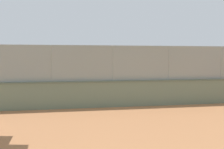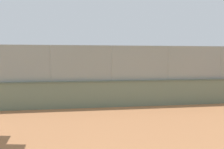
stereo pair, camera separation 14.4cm
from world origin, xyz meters
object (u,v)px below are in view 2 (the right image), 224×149
at_px(player_baseline_waiting, 125,79).
at_px(sports_ball, 117,92).
at_px(player_crossing_court, 104,72).
at_px(player_at_service_line, 61,75).
at_px(courtside_bench, 12,96).

xyz_separation_m(player_baseline_waiting, sports_ball, (1.04, 2.09, -0.74)).
height_order(player_baseline_waiting, player_crossing_court, player_crossing_court).
relative_size(player_at_service_line, player_crossing_court, 0.92).
distance_m(player_crossing_court, sports_ball, 9.91).
bearing_deg(player_at_service_line, player_crossing_court, -160.20).
bearing_deg(player_at_service_line, courtside_bench, 77.60).
bearing_deg(player_baseline_waiting, player_crossing_court, -85.60).
bearing_deg(courtside_bench, player_at_service_line, -102.40).
bearing_deg(player_crossing_court, courtside_bench, 59.85).
height_order(player_crossing_court, courtside_bench, player_crossing_court).
bearing_deg(player_crossing_court, player_at_service_line, 19.80).
distance_m(player_baseline_waiting, player_crossing_court, 7.80).
xyz_separation_m(player_at_service_line, sports_ball, (-4.42, 8.11, -0.77)).
distance_m(sports_ball, courtside_bench, 7.23).
bearing_deg(courtside_bench, player_crossing_court, -120.15).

